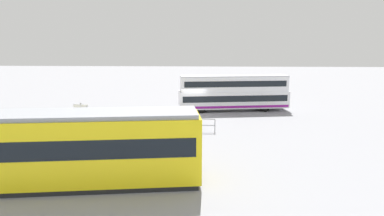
% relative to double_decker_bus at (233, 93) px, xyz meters
% --- Properties ---
extents(ground_plane, '(160.00, 160.00, 0.00)m').
position_rel_double_decker_bus_xyz_m(ground_plane, '(4.05, 1.70, -1.92)').
color(ground_plane, gray).
extents(double_decker_bus, '(11.71, 4.18, 3.73)m').
position_rel_double_decker_bus_xyz_m(double_decker_bus, '(0.00, 0.00, 0.00)').
color(double_decker_bus, white).
rests_on(double_decker_bus, ground).
extents(tram_yellow, '(13.68, 4.42, 3.60)m').
position_rel_double_decker_bus_xyz_m(tram_yellow, '(9.70, 18.74, -0.05)').
color(tram_yellow, yellow).
rests_on(tram_yellow, ground).
extents(pedestrian_near_railing, '(0.39, 0.39, 1.73)m').
position_rel_double_decker_bus_xyz_m(pedestrian_near_railing, '(7.29, 8.69, -0.92)').
color(pedestrian_near_railing, black).
rests_on(pedestrian_near_railing, ground).
extents(pedestrian_railing, '(9.45, 0.73, 1.08)m').
position_rel_double_decker_bus_xyz_m(pedestrian_railing, '(6.76, 8.49, -1.17)').
color(pedestrian_railing, gray).
rests_on(pedestrian_railing, ground).
extents(info_sign, '(1.25, 0.24, 2.28)m').
position_rel_double_decker_bus_xyz_m(info_sign, '(12.67, 9.03, -0.32)').
color(info_sign, slate).
rests_on(info_sign, ground).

